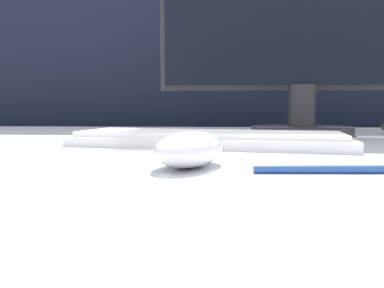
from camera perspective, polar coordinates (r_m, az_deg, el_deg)
The scene contains 5 objects.
partition_panel at distance 1.38m, azimuth 1.68°, elevation 1.89°, with size 5.00×0.03×1.41m.
computer_mouse_near at distance 0.39m, azimuth -0.34°, elevation -0.74°, with size 0.09×0.12×0.04m.
keyboard at distance 0.61m, azimuth 2.45°, elevation 0.79°, with size 0.46×0.22×0.02m.
monitor at distance 0.92m, azimuth 16.68°, elevation 16.87°, with size 0.65×0.23×0.47m.
pen at distance 0.38m, azimuth 20.94°, elevation -3.61°, with size 0.15×0.02×0.01m.
Camera 1 is at (0.06, -0.67, 0.79)m, focal length 35.00 mm.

